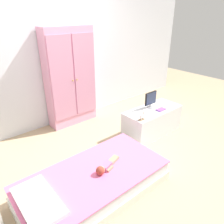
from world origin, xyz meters
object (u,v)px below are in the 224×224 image
object	(u,v)px
wardrobe	(70,78)
rocking_horse_toy	(142,116)
bed	(94,183)
tv_monitor	(151,99)
doll	(104,168)
book_purple	(161,109)
tv_stand	(152,121)

from	to	relation	value
wardrobe	rocking_horse_toy	size ratio (longest dim) A/B	12.66
bed	tv_monitor	xyz separation A→B (m)	(1.53, 0.53, 0.46)
doll	tv_monitor	world-z (taller)	tv_monitor
bed	book_purple	xyz separation A→B (m)	(1.59, 0.35, 0.32)
tv_stand	book_purple	distance (m)	0.26
doll	tv_monitor	xyz separation A→B (m)	(1.41, 0.56, 0.29)
bed	wardrobe	size ratio (longest dim) A/B	0.98
tv_stand	tv_monitor	size ratio (longest dim) A/B	3.68
doll	tv_monitor	distance (m)	1.54
bed	doll	xyz separation A→B (m)	(0.12, -0.04, 0.18)
tv_stand	rocking_horse_toy	bearing A→B (deg)	-161.43
doll	book_purple	distance (m)	1.53
wardrobe	tv_stand	bearing A→B (deg)	-56.84
doll	tv_stand	xyz separation A→B (m)	(1.40, 0.49, -0.09)
tv_stand	tv_monitor	bearing A→B (deg)	79.57
doll	book_purple	xyz separation A→B (m)	(1.47, 0.39, 0.14)
book_purple	rocking_horse_toy	bearing A→B (deg)	-175.75
bed	rocking_horse_toy	bearing A→B (deg)	15.88
wardrobe	tv_monitor	bearing A→B (deg)	-54.66
bed	tv_stand	bearing A→B (deg)	16.61
doll	rocking_horse_toy	xyz separation A→B (m)	(0.99, 0.35, 0.20)
bed	doll	size ratio (longest dim) A/B	4.31
doll	wardrobe	bearing A→B (deg)	70.61
doll	rocking_horse_toy	bearing A→B (deg)	19.56
wardrobe	tv_stand	world-z (taller)	wardrobe
rocking_horse_toy	wardrobe	bearing A→B (deg)	106.06
rocking_horse_toy	tv_stand	bearing A→B (deg)	18.57
tv_stand	tv_monitor	world-z (taller)	tv_monitor
doll	tv_stand	bearing A→B (deg)	19.28
wardrobe	tv_monitor	distance (m)	1.42
tv_stand	doll	bearing A→B (deg)	-160.72
book_purple	doll	bearing A→B (deg)	-165.24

